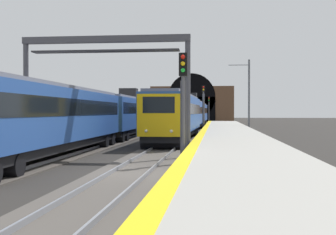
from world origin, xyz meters
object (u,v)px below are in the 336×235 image
Objects in this scene: train_adjacent_platform at (129,114)px; overhead_signal_gantry at (105,64)px; railway_signal_far at (209,107)px; train_main_approaching at (190,114)px; railway_signal_near at (183,97)px; railway_signal_mid at (203,105)px; catenary_mast_near at (249,95)px.

train_adjacent_platform is 19.39m from overhead_signal_gantry.
train_adjacent_platform is 50.52m from railway_signal_far.
train_main_approaching is at bearing -22.36° from train_adjacent_platform.
train_adjacent_platform is (-12.89, 5.18, -0.01)m from train_main_approaching.
overhead_signal_gantry is at bearing -123.26° from railway_signal_near.
railway_signal_far reaches higher than railway_signal_near.
overhead_signal_gantry is (-29.42, 4.36, 1.71)m from railway_signal_mid.
train_adjacent_platform is at bearing -162.37° from railway_signal_near.
railway_signal_mid is (32.28, -0.00, 0.14)m from railway_signal_near.
railway_signal_far is at bearing 6.98° from catenary_mast_near.
train_adjacent_platform is at bearing 7.76° from overhead_signal_gantry.
train_adjacent_platform is 6.45× the size of overhead_signal_gantry.
catenary_mast_near is (-41.92, -5.13, 0.91)m from railway_signal_far.
railway_signal_near is at bearing 0.00° from railway_signal_far.
train_adjacent_platform is 22.98m from railway_signal_near.
railway_signal_mid reaches higher than train_adjacent_platform.
railway_signal_mid is (10.40, -6.96, 1.05)m from train_adjacent_platform.
railway_signal_near is 71.90m from railway_signal_far.
railway_signal_mid is 5.72m from catenary_mast_near.
catenary_mast_near is (-2.29, -5.13, 1.03)m from railway_signal_mid.
catenary_mast_near is at bearing 65.94° from railway_signal_mid.
railway_signal_near is 0.56× the size of overhead_signal_gantry.
railway_signal_mid is at bearing 0.00° from railway_signal_far.
railway_signal_near is at bearing 4.16° from train_main_approaching.
catenary_mast_near is at bearing 6.98° from railway_signal_far.
railway_signal_near is 30.45m from catenary_mast_near.
train_main_approaching is 6.25× the size of overhead_signal_gantry.
railway_signal_far is (37.13, -1.77, 1.15)m from train_main_approaching.
overhead_signal_gantry is (2.86, 4.36, 1.85)m from railway_signal_near.
overhead_signal_gantry reaches higher than railway_signal_mid.
railway_signal_far is (50.02, -6.96, 1.17)m from train_adjacent_platform.
railway_signal_far is 0.67× the size of catenary_mast_near.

